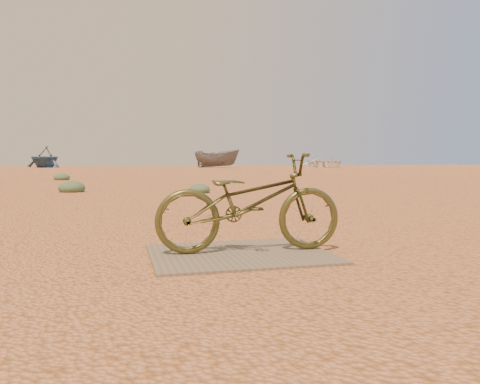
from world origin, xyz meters
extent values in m
plane|color=#E08B5A|center=(0.00, 0.00, 0.00)|extent=(120.00, 120.00, 0.00)
cube|color=#71624B|center=(0.26, 0.03, 0.01)|extent=(1.57, 1.24, 0.02)
imported|color=#484721|center=(0.36, 0.07, 0.47)|extent=(1.72, 0.68, 0.89)
imported|color=#36597E|center=(-8.04, 48.53, 1.12)|extent=(5.29, 5.51, 2.24)
imported|color=slate|center=(9.20, 43.35, 0.94)|extent=(5.10, 4.08, 1.88)
imported|color=white|center=(21.21, 42.76, 0.57)|extent=(4.64, 5.98, 1.14)
ellipsoid|color=#5D7751|center=(-1.94, 8.99, 0.00)|extent=(0.68, 0.68, 0.37)
ellipsoid|color=#5D7751|center=(1.24, 7.80, 0.00)|extent=(0.54, 0.54, 0.30)
ellipsoid|color=#5D7751|center=(-3.00, 16.63, 0.00)|extent=(0.65, 0.65, 0.36)
camera|label=1|loc=(-0.79, -3.95, 0.85)|focal=35.00mm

